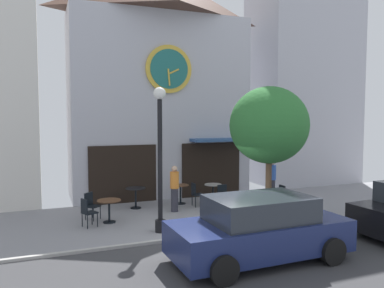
{
  "coord_description": "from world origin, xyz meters",
  "views": [
    {
      "loc": [
        -4.7,
        -9.81,
        3.44
      ],
      "look_at": [
        0.21,
        2.63,
        2.48
      ],
      "focal_mm": 35.91,
      "sensor_mm": 36.0,
      "label": 1
    }
  ],
  "objects_px": {
    "cafe_table_center": "(109,206)",
    "cafe_table_rightmost": "(136,193)",
    "pedestrian_blue": "(272,179)",
    "cafe_table_center_left": "(264,199)",
    "cafe_chair_facing_street": "(196,193)",
    "pedestrian_orange": "(175,188)",
    "street_lamp": "(160,159)",
    "cafe_chair_right_end": "(87,211)",
    "parked_car_navy": "(259,229)",
    "cafe_chair_corner": "(91,204)",
    "street_tree": "(269,125)",
    "cafe_table_center_right": "(213,190)",
    "cafe_table_near_curb": "(180,191)",
    "cafe_chair_near_lamp": "(221,194)",
    "cafe_chair_curbside": "(280,195)"
  },
  "relations": [
    {
      "from": "cafe_table_center",
      "to": "cafe_table_rightmost",
      "type": "distance_m",
      "value": 2.02
    },
    {
      "from": "cafe_table_center",
      "to": "pedestrian_blue",
      "type": "distance_m",
      "value": 6.86
    },
    {
      "from": "cafe_table_center_left",
      "to": "cafe_chair_facing_street",
      "type": "relative_size",
      "value": 0.8
    },
    {
      "from": "cafe_table_rightmost",
      "to": "cafe_table_center_left",
      "type": "distance_m",
      "value": 4.73
    },
    {
      "from": "cafe_table_rightmost",
      "to": "pedestrian_orange",
      "type": "xyz_separation_m",
      "value": [
        1.2,
        -0.99,
        0.3
      ]
    },
    {
      "from": "street_lamp",
      "to": "cafe_chair_right_end",
      "type": "distance_m",
      "value": 2.87
    },
    {
      "from": "cafe_table_rightmost",
      "to": "parked_car_navy",
      "type": "xyz_separation_m",
      "value": [
        1.55,
        -6.21,
        0.2
      ]
    },
    {
      "from": "cafe_chair_corner",
      "to": "cafe_chair_right_end",
      "type": "bearing_deg",
      "value": -103.36
    },
    {
      "from": "street_tree",
      "to": "cafe_table_center",
      "type": "relative_size",
      "value": 5.77
    },
    {
      "from": "cafe_table_center",
      "to": "cafe_table_center_right",
      "type": "bearing_deg",
      "value": 16.59
    },
    {
      "from": "cafe_table_rightmost",
      "to": "cafe_chair_corner",
      "type": "xyz_separation_m",
      "value": [
        -1.75,
        -0.97,
        -0.03
      ]
    },
    {
      "from": "cafe_table_near_curb",
      "to": "cafe_table_center_right",
      "type": "distance_m",
      "value": 1.29
    },
    {
      "from": "cafe_table_center_right",
      "to": "cafe_chair_corner",
      "type": "distance_m",
      "value": 4.84
    },
    {
      "from": "cafe_chair_near_lamp",
      "to": "cafe_chair_corner",
      "type": "height_order",
      "value": "same"
    },
    {
      "from": "cafe_table_rightmost",
      "to": "parked_car_navy",
      "type": "height_order",
      "value": "parked_car_navy"
    },
    {
      "from": "cafe_chair_right_end",
      "to": "cafe_chair_curbside",
      "type": "height_order",
      "value": "same"
    },
    {
      "from": "cafe_table_rightmost",
      "to": "cafe_chair_corner",
      "type": "height_order",
      "value": "cafe_chair_corner"
    },
    {
      "from": "street_lamp",
      "to": "street_tree",
      "type": "bearing_deg",
      "value": -1.88
    },
    {
      "from": "cafe_table_rightmost",
      "to": "cafe_table_near_curb",
      "type": "relative_size",
      "value": 1.01
    },
    {
      "from": "cafe_chair_curbside",
      "to": "cafe_chair_corner",
      "type": "bearing_deg",
      "value": 170.07
    },
    {
      "from": "cafe_chair_corner",
      "to": "pedestrian_orange",
      "type": "bearing_deg",
      "value": -0.43
    },
    {
      "from": "cafe_table_center_right",
      "to": "parked_car_navy",
      "type": "relative_size",
      "value": 0.18
    },
    {
      "from": "parked_car_navy",
      "to": "cafe_table_center_left",
      "type": "bearing_deg",
      "value": 56.58
    },
    {
      "from": "cafe_chair_near_lamp",
      "to": "cafe_chair_facing_street",
      "type": "bearing_deg",
      "value": 143.65
    },
    {
      "from": "cafe_chair_near_lamp",
      "to": "cafe_chair_curbside",
      "type": "relative_size",
      "value": 1.0
    },
    {
      "from": "cafe_table_center",
      "to": "cafe_chair_corner",
      "type": "xyz_separation_m",
      "value": [
        -0.5,
        0.62,
        -0.02
      ]
    },
    {
      "from": "pedestrian_orange",
      "to": "parked_car_navy",
      "type": "bearing_deg",
      "value": -86.18
    },
    {
      "from": "cafe_table_center",
      "to": "cafe_table_center_left",
      "type": "bearing_deg",
      "value": -7.42
    },
    {
      "from": "cafe_chair_corner",
      "to": "cafe_chair_curbside",
      "type": "height_order",
      "value": "same"
    },
    {
      "from": "cafe_table_center_right",
      "to": "cafe_chair_corner",
      "type": "relative_size",
      "value": 0.85
    },
    {
      "from": "cafe_table_center_right",
      "to": "cafe_chair_corner",
      "type": "height_order",
      "value": "cafe_chair_corner"
    },
    {
      "from": "cafe_table_center_left",
      "to": "cafe_chair_right_end",
      "type": "bearing_deg",
      "value": 176.3
    },
    {
      "from": "cafe_chair_curbside",
      "to": "pedestrian_orange",
      "type": "relative_size",
      "value": 0.54
    },
    {
      "from": "street_tree",
      "to": "pedestrian_orange",
      "type": "relative_size",
      "value": 2.64
    },
    {
      "from": "cafe_chair_facing_street",
      "to": "cafe_chair_corner",
      "type": "height_order",
      "value": "same"
    },
    {
      "from": "cafe_table_near_curb",
      "to": "pedestrian_blue",
      "type": "distance_m",
      "value": 3.82
    },
    {
      "from": "cafe_chair_right_end",
      "to": "street_tree",
      "type": "bearing_deg",
      "value": -13.97
    },
    {
      "from": "street_lamp",
      "to": "cafe_chair_corner",
      "type": "height_order",
      "value": "street_lamp"
    },
    {
      "from": "street_lamp",
      "to": "cafe_table_center_left",
      "type": "height_order",
      "value": "street_lamp"
    },
    {
      "from": "cafe_table_center_left",
      "to": "parked_car_navy",
      "type": "xyz_separation_m",
      "value": [
        -2.59,
        -3.92,
        0.27
      ]
    },
    {
      "from": "cafe_table_center_left",
      "to": "cafe_table_near_curb",
      "type": "bearing_deg",
      "value": 134.64
    },
    {
      "from": "cafe_table_center_right",
      "to": "cafe_table_center_left",
      "type": "height_order",
      "value": "cafe_table_center_right"
    },
    {
      "from": "cafe_table_near_curb",
      "to": "cafe_chair_corner",
      "type": "height_order",
      "value": "cafe_chair_corner"
    },
    {
      "from": "pedestrian_orange",
      "to": "cafe_table_rightmost",
      "type": "bearing_deg",
      "value": 140.33
    },
    {
      "from": "cafe_chair_facing_street",
      "to": "cafe_table_rightmost",
      "type": "bearing_deg",
      "value": 166.39
    },
    {
      "from": "cafe_chair_near_lamp",
      "to": "cafe_chair_facing_street",
      "type": "relative_size",
      "value": 1.0
    },
    {
      "from": "cafe_chair_corner",
      "to": "cafe_table_rightmost",
      "type": "bearing_deg",
      "value": 29.04
    },
    {
      "from": "street_lamp",
      "to": "cafe_table_center_left",
      "type": "relative_size",
      "value": 5.96
    },
    {
      "from": "street_lamp",
      "to": "cafe_table_center",
      "type": "relative_size",
      "value": 5.61
    },
    {
      "from": "cafe_chair_right_end",
      "to": "cafe_table_near_curb",
      "type": "bearing_deg",
      "value": 27.45
    }
  ]
}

